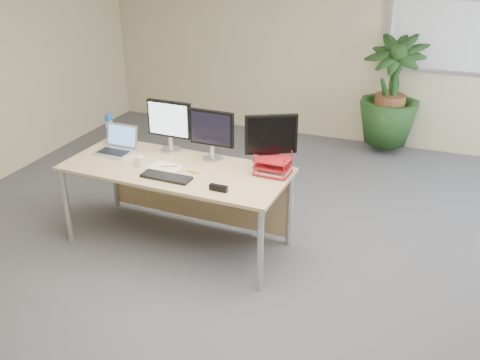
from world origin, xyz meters
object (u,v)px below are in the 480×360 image
at_px(floor_plant, 390,99).
at_px(monitor_right, 212,132).
at_px(monitor_left, 169,123).
at_px(laptop, 117,145).
at_px(desk, 182,180).

height_order(floor_plant, monitor_right, floor_plant).
xyz_separation_m(monitor_left, monitor_right, (0.46, -0.05, -0.01)).
bearing_deg(monitor_left, laptop, -158.14).
distance_m(desk, monitor_right, 0.53).
xyz_separation_m(desk, floor_plant, (1.53, 2.98, 0.13)).
xyz_separation_m(floor_plant, monitor_left, (-1.76, -2.75, 0.33)).
bearing_deg(monitor_left, floor_plant, 57.46).
bearing_deg(floor_plant, monitor_right, -114.79).
bearing_deg(desk, laptop, 177.35).
relative_size(desk, monitor_left, 4.16).
bearing_deg(desk, floor_plant, 62.85).
relative_size(desk, laptop, 5.91).
relative_size(desk, floor_plant, 1.40).
height_order(floor_plant, laptop, floor_plant).
bearing_deg(monitor_right, desk, -142.72).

